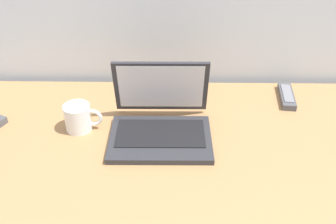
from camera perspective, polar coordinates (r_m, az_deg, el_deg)
name	(u,v)px	position (r m, az deg, el deg)	size (l,w,h in m)	color
desk	(176,149)	(1.19, 1.14, -5.40)	(1.60, 0.76, 0.03)	#A87A4C
laptop	(161,120)	(1.20, -1.09, -1.22)	(0.31, 0.27, 0.21)	#2D2D33
coffee_mug	(79,117)	(1.25, -12.96, -0.75)	(0.12, 0.08, 0.09)	white
remote_control_far	(287,96)	(1.45, 17.02, 2.25)	(0.06, 0.16, 0.02)	#4C4C51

